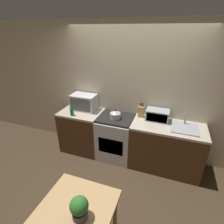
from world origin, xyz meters
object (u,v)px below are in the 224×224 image
at_px(dining_table, 77,214).
at_px(kettle, 115,115).
at_px(stove_range, 116,137).
at_px(toaster_oven, 157,115).
at_px(microwave, 84,102).
at_px(bottle, 72,112).

bearing_deg(dining_table, kettle, 95.34).
bearing_deg(dining_table, stove_range, 95.28).
height_order(stove_range, dining_table, stove_range).
xyz_separation_m(stove_range, toaster_oven, (0.75, 0.16, 0.55)).
bearing_deg(stove_range, microwave, 170.46).
height_order(kettle, bottle, bottle).
bearing_deg(bottle, microwave, 74.73).
xyz_separation_m(toaster_oven, dining_table, (-0.58, -1.95, -0.37)).
height_order(kettle, dining_table, kettle).
height_order(kettle, microwave, microwave).
bearing_deg(toaster_oven, kettle, -165.25).
bearing_deg(microwave, toaster_oven, 1.28).
relative_size(bottle, toaster_oven, 0.50).
bearing_deg(kettle, dining_table, -84.66).
distance_m(stove_range, toaster_oven, 0.94).
bearing_deg(bottle, dining_table, -57.89).
bearing_deg(toaster_oven, bottle, -167.04).
xyz_separation_m(microwave, bottle, (-0.09, -0.33, -0.08)).
bearing_deg(stove_range, toaster_oven, 11.89).
height_order(kettle, toaster_oven, toaster_oven).
xyz_separation_m(stove_range, microwave, (-0.74, 0.12, 0.61)).
bearing_deg(bottle, stove_range, 13.92).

